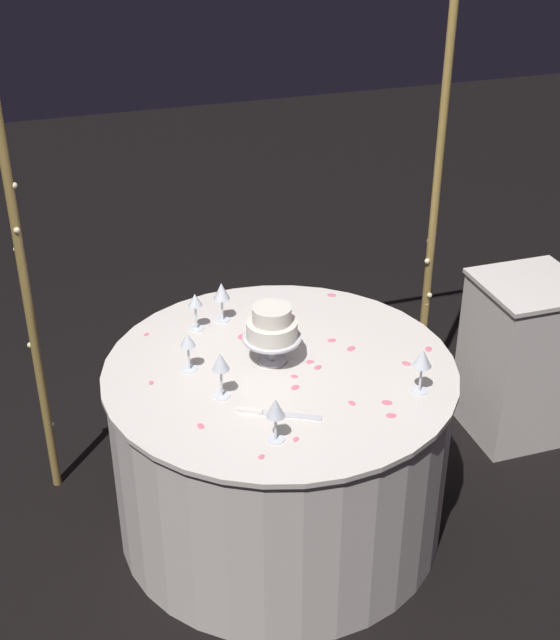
# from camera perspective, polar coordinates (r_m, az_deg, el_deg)

# --- Properties ---
(ground_plane) EXTENTS (12.00, 12.00, 0.00)m
(ground_plane) POSITION_cam_1_polar(r_m,az_deg,el_deg) (3.70, -0.00, -12.81)
(ground_plane) COLOR black
(decorative_arch) EXTENTS (1.76, 0.06, 2.38)m
(decorative_arch) POSITION_cam_1_polar(r_m,az_deg,el_deg) (3.37, -2.70, 12.30)
(decorative_arch) COLOR olive
(decorative_arch) RESTS_ON ground
(main_table) EXTENTS (1.32, 1.32, 0.74)m
(main_table) POSITION_cam_1_polar(r_m,az_deg,el_deg) (3.46, -0.00, -8.28)
(main_table) COLOR silver
(main_table) RESTS_ON ground
(side_table) EXTENTS (0.44, 0.44, 0.77)m
(side_table) POSITION_cam_1_polar(r_m,az_deg,el_deg) (4.11, 15.49, -2.42)
(side_table) COLOR silver
(side_table) RESTS_ON ground
(tiered_cake) EXTENTS (0.22, 0.22, 0.23)m
(tiered_cake) POSITION_cam_1_polar(r_m,az_deg,el_deg) (3.20, -0.54, -0.45)
(tiered_cake) COLOR silver
(tiered_cake) RESTS_ON main_table
(wine_glass_0) EXTENTS (0.07, 0.07, 0.17)m
(wine_glass_0) POSITION_cam_1_polar(r_m,az_deg,el_deg) (3.08, 9.29, -2.60)
(wine_glass_0) COLOR silver
(wine_glass_0) RESTS_ON main_table
(wine_glass_1) EXTENTS (0.06, 0.06, 0.16)m
(wine_glass_1) POSITION_cam_1_polar(r_m,az_deg,el_deg) (3.45, -5.56, 1.12)
(wine_glass_1) COLOR silver
(wine_glass_1) RESTS_ON main_table
(wine_glass_2) EXTENTS (0.06, 0.06, 0.15)m
(wine_glass_2) POSITION_cam_1_polar(r_m,az_deg,el_deg) (3.19, -6.04, -1.50)
(wine_glass_2) COLOR silver
(wine_glass_2) RESTS_ON main_table
(wine_glass_3) EXTENTS (0.06, 0.06, 0.17)m
(wine_glass_3) POSITION_cam_1_polar(r_m,az_deg,el_deg) (3.49, -3.84, 1.80)
(wine_glass_3) COLOR silver
(wine_glass_3) RESTS_ON main_table
(wine_glass_4) EXTENTS (0.06, 0.06, 0.18)m
(wine_glass_4) POSITION_cam_1_polar(r_m,az_deg,el_deg) (3.02, -3.90, -2.88)
(wine_glass_4) COLOR silver
(wine_glass_4) RESTS_ON main_table
(wine_glass_5) EXTENTS (0.06, 0.06, 0.16)m
(wine_glass_5) POSITION_cam_1_polar(r_m,az_deg,el_deg) (2.82, -0.29, -5.88)
(wine_glass_5) COLOR silver
(wine_glass_5) RESTS_ON main_table
(cake_knife) EXTENTS (0.27, 0.16, 0.01)m
(cake_knife) POSITION_cam_1_polar(r_m,az_deg,el_deg) (3.00, -0.43, -6.11)
(cake_knife) COLOR silver
(cake_knife) RESTS_ON main_table
(rose_petal_0) EXTENTS (0.03, 0.03, 0.00)m
(rose_petal_0) POSITION_cam_1_polar(r_m,az_deg,el_deg) (2.89, 1.05, -7.79)
(rose_petal_0) COLOR #EA6B84
(rose_petal_0) RESTS_ON main_table
(rose_petal_1) EXTENTS (0.03, 0.03, 0.00)m
(rose_petal_1) POSITION_cam_1_polar(r_m,az_deg,el_deg) (3.39, -1.62, -1.57)
(rose_petal_1) COLOR #EA6B84
(rose_petal_1) RESTS_ON main_table
(rose_petal_2) EXTENTS (0.03, 0.02, 0.00)m
(rose_petal_2) POSITION_cam_1_polar(r_m,az_deg,el_deg) (3.42, -1.04, -1.20)
(rose_petal_2) COLOR #EA6B84
(rose_petal_2) RESTS_ON main_table
(rose_petal_3) EXTENTS (0.05, 0.04, 0.00)m
(rose_petal_3) POSITION_cam_1_polar(r_m,az_deg,el_deg) (3.74, 3.39, 1.64)
(rose_petal_3) COLOR #EA6B84
(rose_petal_3) RESTS_ON main_table
(rose_petal_4) EXTENTS (0.04, 0.04, 0.00)m
(rose_petal_4) POSITION_cam_1_polar(r_m,az_deg,el_deg) (3.13, 1.00, -4.42)
(rose_petal_4) COLOR #EA6B84
(rose_petal_4) RESTS_ON main_table
(rose_petal_5) EXTENTS (0.03, 0.03, 0.00)m
(rose_petal_5) POSITION_cam_1_polar(r_m,az_deg,el_deg) (3.49, -8.73, -0.93)
(rose_petal_5) COLOR #EA6B84
(rose_petal_5) RESTS_ON main_table
(rose_petal_6) EXTENTS (0.04, 0.03, 0.00)m
(rose_petal_6) POSITION_cam_1_polar(r_m,az_deg,el_deg) (3.41, 3.40, -1.33)
(rose_petal_6) COLOR #EA6B84
(rose_petal_6) RESTS_ON main_table
(rose_petal_7) EXTENTS (0.04, 0.04, 0.00)m
(rose_petal_7) POSITION_cam_1_polar(r_m,az_deg,el_deg) (3.30, 8.25, -2.82)
(rose_petal_7) COLOR #EA6B84
(rose_petal_7) RESTS_ON main_table
(rose_petal_8) EXTENTS (0.03, 0.03, 0.00)m
(rose_petal_8) POSITION_cam_1_polar(r_m,az_deg,el_deg) (3.27, 1.92, -2.79)
(rose_petal_8) COLOR #EA6B84
(rose_petal_8) RESTS_ON main_table
(rose_petal_9) EXTENTS (0.04, 0.05, 0.00)m
(rose_petal_9) POSITION_cam_1_polar(r_m,az_deg,el_deg) (3.43, -2.54, -1.11)
(rose_petal_9) COLOR #EA6B84
(rose_petal_9) RESTS_ON main_table
(rose_petal_10) EXTENTS (0.02, 0.03, 0.00)m
(rose_petal_10) POSITION_cam_1_polar(r_m,az_deg,el_deg) (3.19, -8.43, -4.08)
(rose_petal_10) COLOR #EA6B84
(rose_petal_10) RESTS_ON main_table
(rose_petal_11) EXTENTS (0.04, 0.04, 0.00)m
(rose_petal_11) POSITION_cam_1_polar(r_m,az_deg,el_deg) (3.40, 9.69, -1.87)
(rose_petal_11) COLOR #EA6B84
(rose_petal_11) RESTS_ON main_table
(rose_petal_12) EXTENTS (0.04, 0.03, 0.00)m
(rose_petal_12) POSITION_cam_1_polar(r_m,az_deg,el_deg) (3.25, 2.49, -3.11)
(rose_petal_12) COLOR #EA6B84
(rose_petal_12) RESTS_ON main_table
(rose_petal_13) EXTENTS (0.04, 0.03, 0.00)m
(rose_petal_13) POSITION_cam_1_polar(r_m,az_deg,el_deg) (3.02, 7.27, -6.22)
(rose_petal_13) COLOR #EA6B84
(rose_petal_13) RESTS_ON main_table
(rose_petal_14) EXTENTS (0.03, 0.04, 0.00)m
(rose_petal_14) POSITION_cam_1_polar(r_m,az_deg,el_deg) (3.46, 0.68, -0.84)
(rose_petal_14) COLOR #EA6B84
(rose_petal_14) RESTS_ON main_table
(rose_petal_15) EXTENTS (0.03, 0.03, 0.00)m
(rose_petal_15) POSITION_cam_1_polar(r_m,az_deg,el_deg) (3.28, 2.03, -2.71)
(rose_petal_15) COLOR #EA6B84
(rose_petal_15) RESTS_ON main_table
(rose_petal_16) EXTENTS (0.03, 0.03, 0.00)m
(rose_petal_16) POSITION_cam_1_polar(r_m,az_deg,el_deg) (2.82, -1.23, -8.92)
(rose_petal_16) COLOR #EA6B84
(rose_petal_16) RESTS_ON main_table
(rose_petal_17) EXTENTS (0.05, 0.04, 0.00)m
(rose_petal_17) POSITION_cam_1_polar(r_m,az_deg,el_deg) (3.08, 7.01, -5.38)
(rose_petal_17) COLOR #EA6B84
(rose_petal_17) RESTS_ON main_table
(rose_petal_18) EXTENTS (0.03, 0.03, 0.00)m
(rose_petal_18) POSITION_cam_1_polar(r_m,az_deg,el_deg) (3.19, 0.95, -3.70)
(rose_petal_18) COLOR #EA6B84
(rose_petal_18) RESTS_ON main_table
(rose_petal_19) EXTENTS (0.05, 0.04, 0.00)m
(rose_petal_19) POSITION_cam_1_polar(r_m,az_deg,el_deg) (3.37, 4.68, -1.87)
(rose_petal_19) COLOR #EA6B84
(rose_petal_19) RESTS_ON main_table
(rose_petal_20) EXTENTS (0.03, 0.04, 0.00)m
(rose_petal_20) POSITION_cam_1_polar(r_m,az_deg,el_deg) (2.96, -5.21, -6.92)
(rose_petal_20) COLOR #EA6B84
(rose_petal_20) RESTS_ON main_table
(rose_petal_21) EXTENTS (0.03, 0.04, 0.00)m
(rose_petal_21) POSITION_cam_1_polar(r_m,az_deg,el_deg) (3.06, 4.72, -5.43)
(rose_petal_21) COLOR #EA6B84
(rose_petal_21) RESTS_ON main_table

